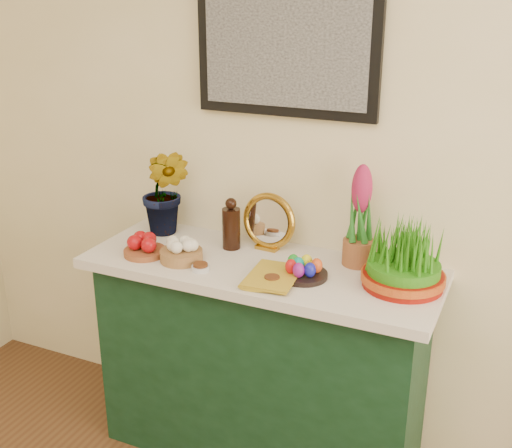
% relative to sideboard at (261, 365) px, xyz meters
% --- Properties ---
extents(sideboard, '(1.30, 0.45, 0.85)m').
position_rel_sideboard_xyz_m(sideboard, '(0.00, 0.00, 0.00)').
color(sideboard, '#153B24').
rests_on(sideboard, ground).
extents(tablecloth, '(1.40, 0.55, 0.04)m').
position_rel_sideboard_xyz_m(tablecloth, '(0.00, 0.00, 0.45)').
color(tablecloth, silver).
rests_on(tablecloth, sideboard).
extents(hyacinth_green, '(0.28, 0.24, 0.51)m').
position_rel_sideboard_xyz_m(hyacinth_green, '(-0.50, 0.12, 0.72)').
color(hyacinth_green, '#277724').
rests_on(hyacinth_green, tablecloth).
extents(apple_bowl, '(0.20, 0.20, 0.09)m').
position_rel_sideboard_xyz_m(apple_bowl, '(-0.46, -0.12, 0.50)').
color(apple_bowl, brown).
rests_on(apple_bowl, tablecloth).
extents(garlic_basket, '(0.22, 0.22, 0.09)m').
position_rel_sideboard_xyz_m(garlic_basket, '(-0.30, -0.11, 0.50)').
color(garlic_basket, '#AC7745').
rests_on(garlic_basket, tablecloth).
extents(vinegar_cruet, '(0.07, 0.07, 0.22)m').
position_rel_sideboard_xyz_m(vinegar_cruet, '(-0.18, 0.09, 0.56)').
color(vinegar_cruet, black).
rests_on(vinegar_cruet, tablecloth).
extents(mirror, '(0.24, 0.08, 0.24)m').
position_rel_sideboard_xyz_m(mirror, '(-0.03, 0.15, 0.58)').
color(mirror, '#B48528').
rests_on(mirror, tablecloth).
extents(book, '(0.18, 0.25, 0.03)m').
position_rel_sideboard_xyz_m(book, '(0.01, -0.13, 0.48)').
color(book, gold).
rests_on(book, tablecloth).
extents(spice_dish_left, '(0.07, 0.07, 0.03)m').
position_rel_sideboard_xyz_m(spice_dish_left, '(-0.18, -0.16, 0.48)').
color(spice_dish_left, silver).
rests_on(spice_dish_left, tablecloth).
extents(spice_dish_right, '(0.07, 0.07, 0.03)m').
position_rel_sideboard_xyz_m(spice_dish_right, '(0.11, -0.15, 0.48)').
color(spice_dish_right, silver).
rests_on(spice_dish_right, tablecloth).
extents(egg_plate, '(0.24, 0.24, 0.08)m').
position_rel_sideboard_xyz_m(egg_plate, '(0.19, -0.06, 0.50)').
color(egg_plate, black).
rests_on(egg_plate, tablecloth).
extents(hyacinth_pink, '(0.12, 0.12, 0.40)m').
position_rel_sideboard_xyz_m(hyacinth_pink, '(0.35, 0.15, 0.65)').
color(hyacinth_pink, '#9C5730').
rests_on(hyacinth_pink, tablecloth).
extents(wheatgrass_sabzeh, '(0.30, 0.30, 0.25)m').
position_rel_sideboard_xyz_m(wheatgrass_sabzeh, '(0.55, 0.02, 0.57)').
color(wheatgrass_sabzeh, maroon).
rests_on(wheatgrass_sabzeh, tablecloth).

